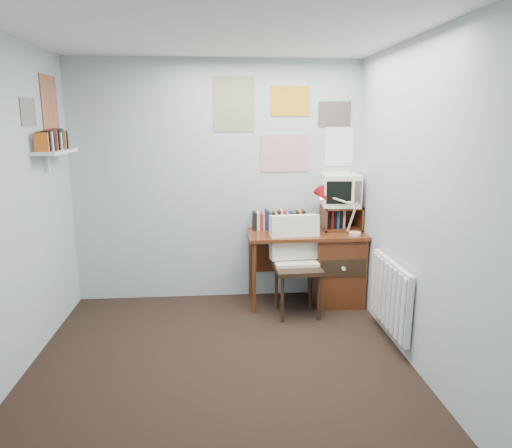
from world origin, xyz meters
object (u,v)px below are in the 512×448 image
at_px(desk_chair, 297,269).
at_px(tv_riser, 341,218).
at_px(radiator, 390,295).
at_px(desk_lamp, 356,214).
at_px(crt_tv, 341,189).
at_px(desk, 331,265).
at_px(wall_shelf, 55,152).

relative_size(desk_chair, tv_riser, 2.37).
height_order(tv_riser, radiator, tv_riser).
xyz_separation_m(desk_lamp, crt_tv, (-0.09, 0.28, 0.22)).
bearing_deg(tv_riser, desk_chair, -141.89).
bearing_deg(desk_chair, crt_tv, 37.55).
bearing_deg(radiator, desk, 107.24).
bearing_deg(desk, radiator, -72.76).
bearing_deg(desk_lamp, radiator, -80.08).
relative_size(desk, desk_chair, 1.27).
xyz_separation_m(tv_riser, radiator, (0.17, -1.04, -0.47)).
bearing_deg(wall_shelf, tv_riser, 10.32).
xyz_separation_m(desk, radiator, (0.29, -0.93, 0.01)).
bearing_deg(desk_chair, wall_shelf, 179.56).
distance_m(desk, desk_chair, 0.52).
distance_m(tv_riser, wall_shelf, 2.83).
relative_size(desk_lamp, tv_riser, 1.07).
height_order(desk, crt_tv, crt_tv).
distance_m(desk_lamp, tv_riser, 0.29).
relative_size(radiator, wall_shelf, 1.29).
bearing_deg(wall_shelf, crt_tv, 10.78).
xyz_separation_m(tv_riser, wall_shelf, (-2.69, -0.49, 0.74)).
bearing_deg(desk_chair, radiator, -44.23).
relative_size(desk_chair, desk_lamp, 2.21).
height_order(desk, desk_lamp, desk_lamp).
relative_size(desk_chair, wall_shelf, 1.53).
bearing_deg(radiator, crt_tv, 99.66).
distance_m(desk_chair, radiator, 0.94).
bearing_deg(crt_tv, desk, -123.55).
height_order(desk_lamp, tv_riser, desk_lamp).
xyz_separation_m(crt_tv, wall_shelf, (-2.68, -0.51, 0.43)).
distance_m(desk, wall_shelf, 2.87).
bearing_deg(tv_riser, desk, -137.04).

